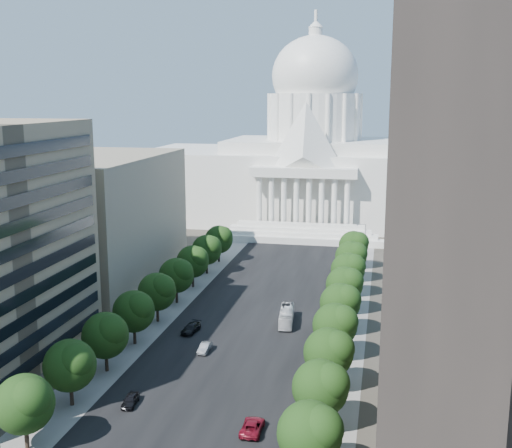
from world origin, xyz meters
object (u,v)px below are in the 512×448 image
Objects in this scene: car_dark_a at (130,400)px; car_red at (252,426)px; city_bus at (287,316)px; car_silver at (205,348)px; car_dark_b at (191,328)px.

car_dark_a is 0.79× the size of car_red.
city_bus is at bearing -87.57° from car_red.
car_silver is at bearing -130.33° from city_bus.
city_bus is (11.86, 17.06, 0.74)m from car_silver.
car_red is (18.94, -3.95, 0.03)m from car_dark_a.
car_silver is 20.79m from city_bus.
car_dark_a is 19.34m from car_red.
car_dark_a is 21.85m from car_silver.
car_dark_b reaches higher than car_dark_a.
car_red is at bearing -17.61° from car_dark_a.
city_bus is (-1.93, 42.24, 0.68)m from car_red.
car_silver is at bearing -50.85° from car_dark_b.
car_silver is 0.78× the size of car_red.
car_dark_a is at bearing -11.95° from car_red.
car_dark_b is at bearing 121.76° from car_silver.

